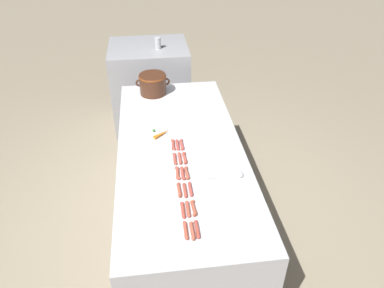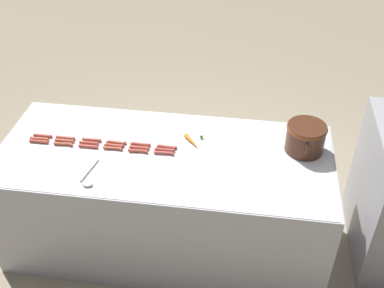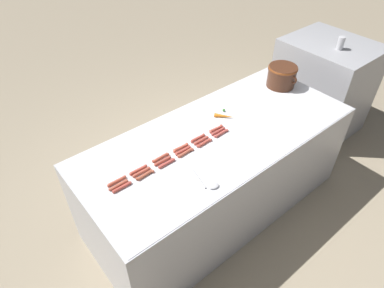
% 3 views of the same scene
% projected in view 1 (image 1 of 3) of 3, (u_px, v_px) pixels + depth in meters
% --- Properties ---
extents(ground_plane, '(20.00, 20.00, 0.00)m').
position_uv_depth(ground_plane, '(182.00, 222.00, 3.30)').
color(ground_plane, gray).
extents(griddle_counter, '(0.95, 2.22, 0.83)m').
position_uv_depth(griddle_counter, '(181.00, 187.00, 3.06)').
color(griddle_counter, '#BCBCC1').
rests_on(griddle_counter, ground_plane).
extents(back_cabinet, '(0.89, 0.75, 1.01)m').
position_uv_depth(back_cabinet, '(151.00, 87.00, 4.41)').
color(back_cabinet, '#A0A0A4').
rests_on(back_cabinet, ground_plane).
extents(hot_dog_0, '(0.02, 0.14, 0.02)m').
position_uv_depth(hot_dog_0, '(186.00, 230.00, 2.12)').
color(hot_dog_0, '#B34E39').
rests_on(hot_dog_0, griddle_counter).
extents(hot_dog_1, '(0.02, 0.14, 0.02)m').
position_uv_depth(hot_dog_1, '(183.00, 210.00, 2.25)').
color(hot_dog_1, '#B44838').
rests_on(hot_dog_1, griddle_counter).
extents(hot_dog_2, '(0.03, 0.14, 0.02)m').
position_uv_depth(hot_dog_2, '(179.00, 190.00, 2.40)').
color(hot_dog_2, '#AC4C38').
rests_on(hot_dog_2, griddle_counter).
extents(hot_dog_3, '(0.03, 0.14, 0.02)m').
position_uv_depth(hot_dog_3, '(178.00, 173.00, 2.54)').
color(hot_dog_3, '#B24E3A').
rests_on(hot_dog_3, griddle_counter).
extents(hot_dog_4, '(0.03, 0.14, 0.02)m').
position_uv_depth(hot_dog_4, '(175.00, 159.00, 2.68)').
color(hot_dog_4, '#AA473A').
rests_on(hot_dog_4, griddle_counter).
extents(hot_dog_5, '(0.03, 0.14, 0.02)m').
position_uv_depth(hot_dog_5, '(173.00, 145.00, 2.82)').
color(hot_dog_5, '#AD4A3B').
rests_on(hot_dog_5, griddle_counter).
extents(hot_dog_6, '(0.03, 0.14, 0.02)m').
position_uv_depth(hot_dog_6, '(192.00, 231.00, 2.11)').
color(hot_dog_6, '#AE533E').
rests_on(hot_dog_6, griddle_counter).
extents(hot_dog_7, '(0.02, 0.14, 0.02)m').
position_uv_depth(hot_dog_7, '(188.00, 209.00, 2.26)').
color(hot_dog_7, '#B04F3C').
rests_on(hot_dog_7, griddle_counter).
extents(hot_dog_8, '(0.02, 0.14, 0.02)m').
position_uv_depth(hot_dog_8, '(185.00, 190.00, 2.40)').
color(hot_dog_8, '#AB4838').
rests_on(hot_dog_8, griddle_counter).
extents(hot_dog_9, '(0.03, 0.14, 0.02)m').
position_uv_depth(hot_dog_9, '(183.00, 173.00, 2.54)').
color(hot_dog_9, '#B1483C').
rests_on(hot_dog_9, griddle_counter).
extents(hot_dog_10, '(0.02, 0.14, 0.02)m').
position_uv_depth(hot_dog_10, '(180.00, 158.00, 2.68)').
color(hot_dog_10, '#B34D3F').
rests_on(hot_dog_10, griddle_counter).
extents(hot_dog_11, '(0.02, 0.14, 0.02)m').
position_uv_depth(hot_dog_11, '(178.00, 145.00, 2.82)').
color(hot_dog_11, '#AA473E').
rests_on(hot_dog_11, griddle_counter).
extents(hot_dog_12, '(0.02, 0.14, 0.02)m').
position_uv_depth(hot_dog_12, '(197.00, 229.00, 2.12)').
color(hot_dog_12, '#B04438').
rests_on(hot_dog_12, griddle_counter).
extents(hot_dog_13, '(0.03, 0.14, 0.02)m').
position_uv_depth(hot_dog_13, '(194.00, 208.00, 2.26)').
color(hot_dog_13, '#AA5138').
rests_on(hot_dog_13, griddle_counter).
extents(hot_dog_14, '(0.02, 0.14, 0.02)m').
position_uv_depth(hot_dog_14, '(190.00, 189.00, 2.41)').
color(hot_dog_14, '#B9493F').
rests_on(hot_dog_14, griddle_counter).
extents(hot_dog_15, '(0.03, 0.14, 0.02)m').
position_uv_depth(hot_dog_15, '(187.00, 173.00, 2.54)').
color(hot_dog_15, '#AD523D').
rests_on(hot_dog_15, griddle_counter).
extents(hot_dog_16, '(0.03, 0.14, 0.02)m').
position_uv_depth(hot_dog_16, '(185.00, 158.00, 2.68)').
color(hot_dog_16, '#B14739').
rests_on(hot_dog_16, griddle_counter).
extents(hot_dog_17, '(0.03, 0.14, 0.02)m').
position_uv_depth(hot_dog_17, '(182.00, 145.00, 2.82)').
color(hot_dog_17, '#B34A41').
rests_on(hot_dog_17, griddle_counter).
extents(bean_pot, '(0.32, 0.26, 0.19)m').
position_uv_depth(bean_pot, '(153.00, 83.00, 3.49)').
color(bean_pot, '#472616').
rests_on(bean_pot, griddle_counter).
extents(serving_spoon, '(0.27, 0.10, 0.02)m').
position_uv_depth(serving_spoon, '(234.00, 176.00, 2.52)').
color(serving_spoon, '#B7B7BC').
rests_on(serving_spoon, griddle_counter).
extents(carrot, '(0.15, 0.13, 0.03)m').
position_uv_depth(carrot, '(162.00, 133.00, 2.94)').
color(carrot, orange).
rests_on(carrot, griddle_counter).
extents(soda_can, '(0.07, 0.07, 0.12)m').
position_uv_depth(soda_can, '(158.00, 43.00, 4.02)').
color(soda_can, '#BCBCC1').
rests_on(soda_can, back_cabinet).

